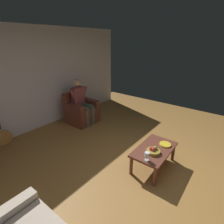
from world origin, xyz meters
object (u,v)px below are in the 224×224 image
(coffee_table, at_px, (154,151))
(decorative_dish, at_px, (165,144))
(guitar, at_px, (3,136))
(fruit_bowl, at_px, (153,151))
(wine_glass_near, at_px, (147,155))
(armchair, at_px, (81,111))
(person_seated, at_px, (81,101))

(coffee_table, xyz_separation_m, decorative_dish, (-0.24, 0.10, 0.07))
(guitar, bearing_deg, coffee_table, 115.38)
(guitar, xyz_separation_m, fruit_bowl, (-1.30, 3.03, 0.22))
(wine_glass_near, bearing_deg, guitar, -71.19)
(guitar, distance_m, wine_glass_near, 3.23)
(armchair, relative_size, decorative_dish, 4.14)
(armchair, xyz_separation_m, wine_glass_near, (0.90, 2.58, 0.18))
(armchair, relative_size, fruit_bowl, 3.69)
(guitar, distance_m, decorative_dish, 3.52)
(decorative_dish, bearing_deg, armchair, -96.15)
(person_seated, xyz_separation_m, fruit_bowl, (0.64, 2.53, -0.21))
(guitar, xyz_separation_m, decorative_dish, (-1.66, 3.10, 0.20))
(armchair, relative_size, coffee_table, 0.94)
(coffee_table, xyz_separation_m, fruit_bowl, (0.13, 0.04, 0.10))
(coffee_table, relative_size, guitar, 0.95)
(armchair, xyz_separation_m, decorative_dish, (0.28, 2.64, 0.09))
(armchair, bearing_deg, fruit_bowl, 75.20)
(wine_glass_near, bearing_deg, coffee_table, -172.82)
(person_seated, distance_m, decorative_dish, 2.63)
(armchair, xyz_separation_m, guitar, (1.94, -0.46, -0.10))
(armchair, distance_m, guitar, 2.00)
(person_seated, height_order, coffee_table, person_seated)
(armchair, height_order, wine_glass_near, armchair)
(coffee_table, distance_m, guitar, 3.32)
(coffee_table, xyz_separation_m, guitar, (1.42, -3.00, -0.12))
(wine_glass_near, relative_size, fruit_bowl, 0.62)
(guitar, distance_m, fruit_bowl, 3.30)
(armchair, height_order, fruit_bowl, armchair)
(person_seated, bearing_deg, coffee_table, 77.51)
(armchair, relative_size, person_seated, 0.71)
(fruit_bowl, bearing_deg, person_seated, -104.29)
(decorative_dish, bearing_deg, guitar, -61.88)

